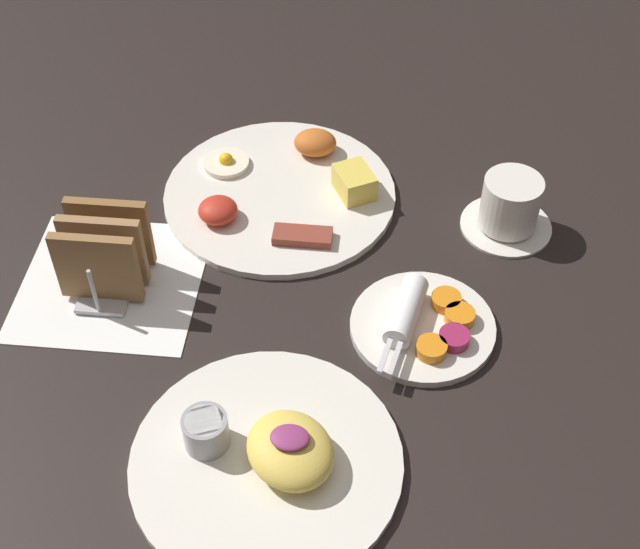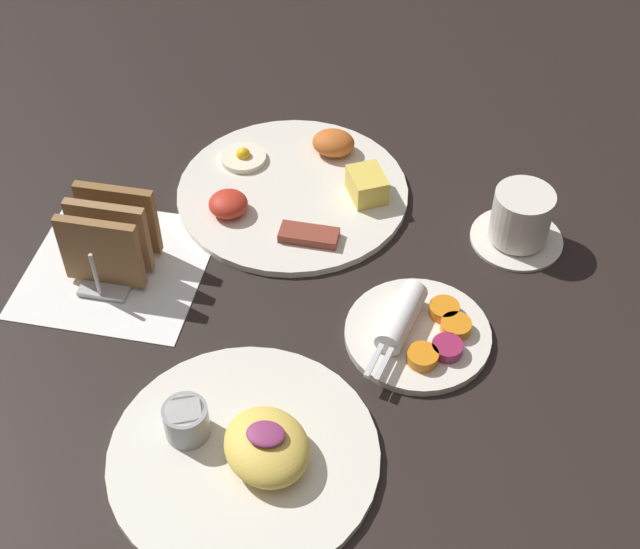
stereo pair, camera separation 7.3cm
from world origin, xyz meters
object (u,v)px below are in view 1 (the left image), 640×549
object	(u,v)px
plate_foreground	(268,456)
coffee_cup	(510,207)
plate_breakfast	(285,190)
toast_rack	(104,253)
plate_condiments	(423,324)

from	to	relation	value
plate_foreground	coffee_cup	distance (m)	0.47
plate_breakfast	coffee_cup	world-z (taller)	coffee_cup
plate_foreground	coffee_cup	bearing A→B (deg)	55.76
toast_rack	plate_condiments	bearing A→B (deg)	-5.96
coffee_cup	plate_breakfast	bearing A→B (deg)	173.55
plate_breakfast	coffee_cup	distance (m)	0.30
plate_condiments	plate_foreground	bearing A→B (deg)	-128.35
plate_foreground	coffee_cup	xyz separation A→B (m)	(0.26, 0.39, 0.02)
plate_breakfast	toast_rack	xyz separation A→B (m)	(-0.19, -0.18, 0.04)
plate_breakfast	plate_condiments	size ratio (longest dim) A/B	1.77
toast_rack	coffee_cup	size ratio (longest dim) A/B	0.97
plate_breakfast	plate_foreground	size ratio (longest dim) A/B	1.11
coffee_cup	plate_foreground	bearing A→B (deg)	-124.24
plate_breakfast	plate_foreground	bearing A→B (deg)	-85.25
toast_rack	coffee_cup	xyz separation A→B (m)	(0.49, 0.15, -0.02)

